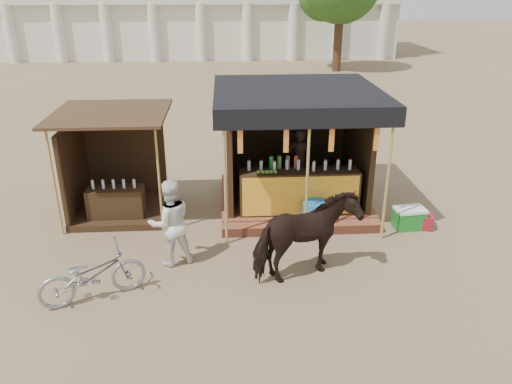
% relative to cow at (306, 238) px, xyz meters
% --- Properties ---
extents(ground, '(120.00, 120.00, 0.00)m').
position_rel_cow_xyz_m(ground, '(-0.79, -0.22, -0.80)').
color(ground, '#846B4C').
rests_on(ground, ground).
extents(main_stall, '(3.60, 3.61, 2.78)m').
position_rel_cow_xyz_m(main_stall, '(0.22, 3.14, 0.23)').
color(main_stall, '#974931').
rests_on(main_stall, ground).
extents(secondary_stall, '(2.40, 2.40, 2.38)m').
position_rel_cow_xyz_m(secondary_stall, '(-3.96, 3.02, 0.05)').
color(secondary_stall, '#352113').
rests_on(secondary_stall, ground).
extents(cow, '(2.07, 1.56, 1.59)m').
position_rel_cow_xyz_m(cow, '(0.00, 0.00, 0.00)').
color(cow, black).
rests_on(cow, ground).
extents(motorbike, '(1.86, 1.27, 0.92)m').
position_rel_cow_xyz_m(motorbike, '(-3.61, -0.44, -0.33)').
color(motorbike, gray).
rests_on(motorbike, ground).
extents(bystander, '(0.98, 0.87, 1.67)m').
position_rel_cow_xyz_m(bystander, '(-2.41, 0.65, 0.04)').
color(bystander, silver).
rests_on(bystander, ground).
extents(blue_barrel, '(0.62, 0.62, 0.66)m').
position_rel_cow_xyz_m(blue_barrel, '(0.51, 1.78, -0.47)').
color(blue_barrel, '#1870B7').
rests_on(blue_barrel, ground).
extents(red_crate, '(0.52, 0.48, 0.30)m').
position_rel_cow_xyz_m(red_crate, '(2.84, 1.78, -0.65)').
color(red_crate, maroon).
rests_on(red_crate, ground).
extents(cooler, '(0.68, 0.50, 0.46)m').
position_rel_cow_xyz_m(cooler, '(2.54, 1.79, -0.56)').
color(cooler, '#1A7823').
rests_on(cooler, ground).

